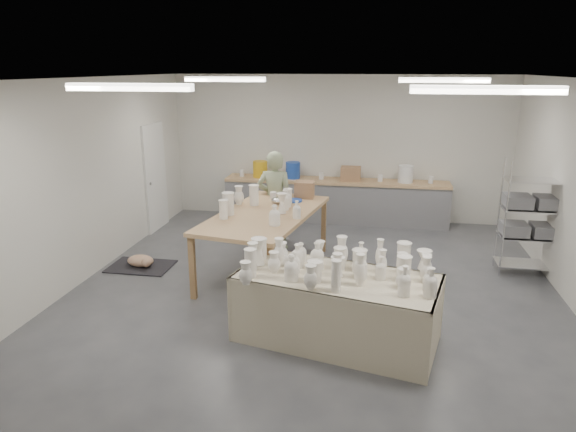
% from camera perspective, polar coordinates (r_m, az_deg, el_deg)
% --- Properties ---
extents(room, '(8.00, 8.02, 3.00)m').
position_cam_1_polar(room, '(6.94, 2.17, 7.20)').
color(room, '#424449').
rests_on(room, ground).
extents(back_counter, '(4.60, 0.60, 1.24)m').
position_cam_1_polar(back_counter, '(10.76, 5.23, 1.88)').
color(back_counter, '#AB8153').
rests_on(back_counter, ground).
extents(wire_shelf, '(0.88, 0.48, 1.80)m').
position_cam_1_polar(wire_shelf, '(8.74, 25.38, -0.13)').
color(wire_shelf, silver).
rests_on(wire_shelf, ground).
extents(drying_table, '(2.50, 1.60, 1.19)m').
position_cam_1_polar(drying_table, '(6.16, 5.37, -9.62)').
color(drying_table, olive).
rests_on(drying_table, ground).
extents(work_table, '(1.75, 2.81, 1.32)m').
position_cam_1_polar(work_table, '(8.00, -2.23, 0.51)').
color(work_table, '#AB8153').
rests_on(work_table, ground).
extents(rug, '(1.00, 0.70, 0.02)m').
position_cam_1_polar(rug, '(8.76, -16.02, -5.39)').
color(rug, black).
rests_on(rug, ground).
extents(cat, '(0.51, 0.43, 0.19)m').
position_cam_1_polar(cat, '(8.70, -15.99, -4.80)').
color(cat, white).
rests_on(cat, rug).
extents(potter, '(0.65, 0.43, 1.76)m').
position_cam_1_polar(potter, '(9.05, -1.46, 1.76)').
color(potter, '#9AA882').
rests_on(potter, ground).
extents(red_stool, '(0.40, 0.40, 0.33)m').
position_cam_1_polar(red_stool, '(9.46, -1.11, -1.27)').
color(red_stool, '#A02716').
rests_on(red_stool, ground).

